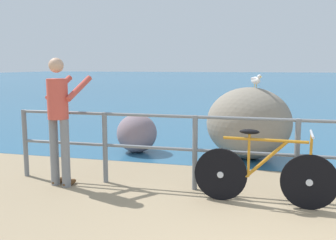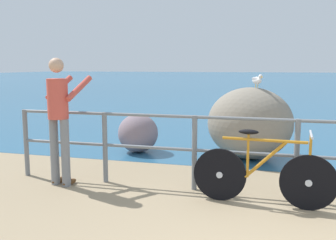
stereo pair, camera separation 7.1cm
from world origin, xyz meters
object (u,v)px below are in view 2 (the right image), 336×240
bicycle (263,174)px  breakwater_boulder_main (250,123)px  person_at_railing (59,115)px  seagull (257,80)px  breakwater_boulder_left (138,133)px

bicycle → breakwater_boulder_main: size_ratio=1.12×
person_at_railing → bicycle: bearing=-79.5°
person_at_railing → seagull: person_at_railing is taller
bicycle → breakwater_boulder_left: bearing=140.0°
person_at_railing → breakwater_boulder_left: (0.37, 2.20, -0.62)m
person_at_railing → breakwater_boulder_left: person_at_railing is taller
bicycle → breakwater_boulder_left: 3.30m
person_at_railing → seagull: 3.42m
bicycle → seagull: 2.50m
person_at_railing → seagull: (2.58, 2.19, 0.44)m
breakwater_boulder_left → seagull: bearing=-0.2°
breakwater_boulder_main → seagull: 0.79m
person_at_railing → breakwater_boulder_main: 3.37m
breakwater_boulder_left → seagull: (2.22, -0.01, 1.06)m
breakwater_boulder_main → person_at_railing: bearing=-137.8°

